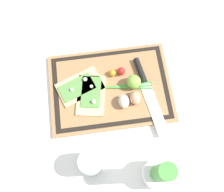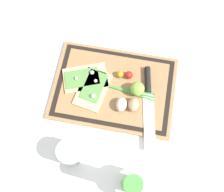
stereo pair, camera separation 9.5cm
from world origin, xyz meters
name	(u,v)px [view 1 (the left image)]	position (x,y,z in m)	size (l,w,h in m)	color
ground_plane	(111,89)	(0.00, 0.00, 0.00)	(6.00, 6.00, 0.00)	white
cutting_board	(111,88)	(0.00, 0.00, 0.01)	(0.46, 0.32, 0.02)	#997047
pizza_slice_near	(79,87)	(0.12, -0.02, 0.02)	(0.19, 0.15, 0.02)	#DBBC7F
pizza_slice_far	(91,95)	(0.08, 0.02, 0.02)	(0.13, 0.17, 0.02)	#DBBC7F
knife	(145,83)	(-0.13, 0.00, 0.02)	(0.08, 0.31, 0.02)	silver
egg_brown	(135,98)	(-0.08, 0.06, 0.04)	(0.04, 0.05, 0.04)	tan
egg_pink	(124,101)	(-0.04, 0.07, 0.04)	(0.04, 0.05, 0.04)	beige
lime	(134,82)	(-0.09, 0.00, 0.04)	(0.05, 0.05, 0.05)	#7FB742
cherry_tomato_red	(121,71)	(-0.05, -0.05, 0.03)	(0.03, 0.03, 0.03)	red
cherry_tomato_yellow	(112,73)	(-0.01, -0.05, 0.03)	(0.03, 0.03, 0.03)	orange
scallion_bunch	(107,87)	(0.01, 0.00, 0.02)	(0.34, 0.06, 0.01)	#47933D
herb_pot	(159,173)	(-0.11, 0.33, 0.08)	(0.09, 0.09, 0.23)	white
sauce_jar	(91,163)	(0.10, 0.27, 0.04)	(0.08, 0.08, 0.10)	silver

